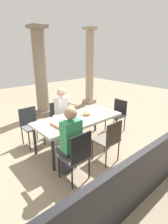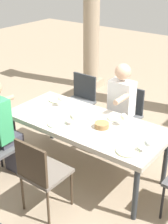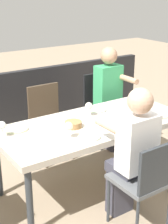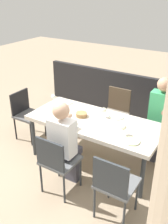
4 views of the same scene
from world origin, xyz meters
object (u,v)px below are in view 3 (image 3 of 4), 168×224
Objects in this scene: chair_west_south at (101,104)px; plate_1 at (96,110)px; bread_basket at (73,124)px; chair_mid_north at (146,178)px; diner_man_white at (132,152)px; wine_glass_2 at (68,127)px; dining_table at (93,128)px; diner_woman_green at (111,95)px; plate_2 at (89,137)px; plate_3 at (15,129)px; chair_mid_south at (48,116)px; plate_0 at (159,115)px; wine_glass_0 at (142,107)px; wine_glass_1 at (89,106)px; wine_glass_3 at (2,126)px.

plate_1 is at bearing 48.74° from chair_west_south.
chair_mid_north is at bearing 101.54° from bread_basket.
diner_man_white is 8.05× the size of wine_glass_2.
dining_table is 1.50× the size of diner_woman_green.
plate_2 is 0.30m from bread_basket.
plate_2 is (1.01, 1.16, 0.21)m from chair_west_south.
plate_3 is (0.68, -0.94, 0.05)m from diner_man_white.
bread_basket is (0.18, 0.86, 0.23)m from chair_mid_south.
chair_west_south is 5.88× the size of wine_glass_2.
chair_west_south reaches higher than chair_mid_south.
diner_woman_green is 0.67m from plate_1.
plate_0 is 1.43× the size of wine_glass_0.
wine_glass_0 is at bearing -178.02° from wine_glass_2.
chair_mid_north reaches higher than plate_1.
chair_mid_north is at bearing 83.29° from wine_glass_1.
dining_table is 9.12× the size of plate_0.
wine_glass_0 is at bearing 168.12° from bread_basket.
chair_mid_north is 1.73m from chair_mid_south.
bread_basket is (0.24, -0.01, 0.09)m from dining_table.
chair_mid_south is 0.70m from plate_1.
wine_glass_1 reaches higher than plate_1.
diner_man_white is 1.16m from plate_3.
wine_glass_1 is (-0.06, -0.17, 0.17)m from dining_table.
plate_3 is at bearing -20.02° from dining_table.
diner_man_white is 0.86m from plate_0.
chair_mid_south is at bearing -140.67° from wine_glass_3.
plate_3 is (0.80, -0.11, -0.10)m from wine_glass_1.
wine_glass_2 is at bearing 144.21° from wine_glass_3.
diner_woman_green is at bearing -136.74° from plate_2.
dining_table is 1.02m from diner_woman_green.
plate_0 is (-0.69, 0.25, 0.07)m from dining_table.
wine_glass_3 is (0.91, -0.17, 0.18)m from dining_table.
plate_3 is 0.22m from wine_glass_3.
wine_glass_1 is 0.92× the size of bread_basket.
chair_west_south is 1.04m from wine_glass_1.
diner_woman_green reaches higher than diner_man_white.
wine_glass_0 is (-0.59, 1.02, 0.31)m from chair_mid_south.
wine_glass_3 reaches higher than plate_3.
wine_glass_0 is 0.80m from plate_2.
chair_mid_south is (-0.00, -1.73, 0.00)m from chair_mid_north.
chair_west_south is 0.71× the size of diner_woman_green.
plate_0 is at bearing 131.73° from plate_1.
diner_man_white is (0.00, -0.20, 0.17)m from chair_mid_north.
chair_mid_south reaches higher than plate_3.
chair_mid_north is 1.08m from wine_glass_1.
wine_glass_2 is (0.16, -0.10, 0.11)m from plate_2.
wine_glass_1 reaches higher than bread_basket.
chair_mid_south is 5.93× the size of wine_glass_0.
bread_basket reaches higher than plate_3.
diner_woman_green is at bearing -142.98° from plate_1.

